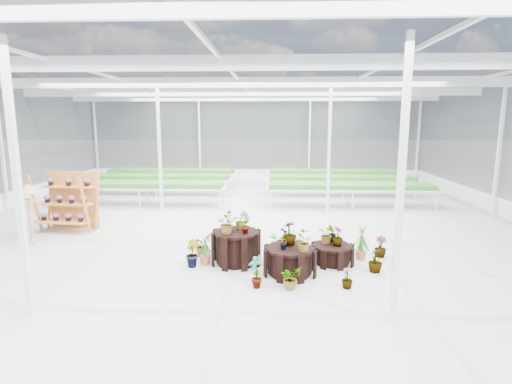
{
  "coord_description": "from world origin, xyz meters",
  "views": [
    {
      "loc": [
        1.06,
        -10.08,
        3.23
      ],
      "look_at": [
        0.59,
        0.74,
        1.3
      ],
      "focal_mm": 28.0,
      "sensor_mm": 36.0,
      "label": 1
    }
  ],
  "objects_px": {
    "plinth_tall": "(236,247)",
    "shelf_rack": "(67,202)",
    "plinth_mid": "(290,261)",
    "bird_table": "(30,213)",
    "plinth_low": "(332,254)"
  },
  "relations": [
    {
      "from": "plinth_tall",
      "to": "plinth_low",
      "type": "relative_size",
      "value": 1.15
    },
    {
      "from": "plinth_mid",
      "to": "plinth_low",
      "type": "height_order",
      "value": "plinth_mid"
    },
    {
      "from": "plinth_tall",
      "to": "plinth_mid",
      "type": "distance_m",
      "value": 1.34
    },
    {
      "from": "bird_table",
      "to": "plinth_tall",
      "type": "bearing_deg",
      "value": -24.19
    },
    {
      "from": "plinth_low",
      "to": "shelf_rack",
      "type": "bearing_deg",
      "value": 161.73
    },
    {
      "from": "shelf_rack",
      "to": "plinth_low",
      "type": "bearing_deg",
      "value": -12.92
    },
    {
      "from": "shelf_rack",
      "to": "bird_table",
      "type": "bearing_deg",
      "value": -101.62
    },
    {
      "from": "plinth_mid",
      "to": "bird_table",
      "type": "bearing_deg",
      "value": 164.07
    },
    {
      "from": "plinth_mid",
      "to": "plinth_low",
      "type": "bearing_deg",
      "value": 34.99
    },
    {
      "from": "plinth_mid",
      "to": "shelf_rack",
      "type": "bearing_deg",
      "value": 153.93
    },
    {
      "from": "plinth_mid",
      "to": "shelf_rack",
      "type": "height_order",
      "value": "shelf_rack"
    },
    {
      "from": "plinth_mid",
      "to": "shelf_rack",
      "type": "distance_m",
      "value": 7.23
    },
    {
      "from": "bird_table",
      "to": "plinth_low",
      "type": "bearing_deg",
      "value": -19.78
    },
    {
      "from": "plinth_mid",
      "to": "plinth_tall",
      "type": "bearing_deg",
      "value": 153.43
    },
    {
      "from": "plinth_tall",
      "to": "shelf_rack",
      "type": "height_order",
      "value": "shelf_rack"
    }
  ]
}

